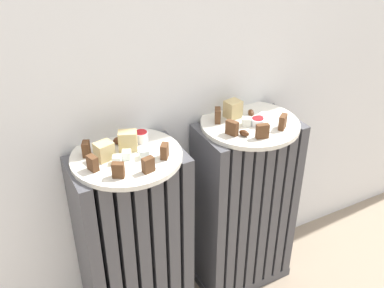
{
  "coord_description": "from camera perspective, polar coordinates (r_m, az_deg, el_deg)",
  "views": [
    {
      "loc": [
        -0.46,
        -0.59,
        1.13
      ],
      "look_at": [
        0.0,
        0.28,
        0.54
      ],
      "focal_mm": 42.54,
      "sensor_mm": 36.0,
      "label": 1
    }
  ],
  "objects": [
    {
      "name": "dark_cake_slice_left_2",
      "position": [
        0.99,
        -9.23,
        -3.25
      ],
      "size": [
        0.03,
        0.03,
        0.04
      ],
      "primitive_type": "cube",
      "rotation": [
        0.0,
        0.0,
        -0.54
      ],
      "color": "#56351E",
      "rests_on": "plate_left"
    },
    {
      "name": "turkish_delight_right_1",
      "position": [
        1.22,
        8.92,
        3.31
      ],
      "size": [
        0.03,
        0.03,
        0.02
      ],
      "primitive_type": "cube",
      "rotation": [
        0.0,
        0.0,
        0.43
      ],
      "color": "white",
      "rests_on": "plate_right"
    },
    {
      "name": "dark_cake_slice_right_1",
      "position": [
        1.14,
        5.04,
        2.02
      ],
      "size": [
        0.03,
        0.03,
        0.04
      ],
      "primitive_type": "cube",
      "rotation": [
        0.0,
        0.0,
        -1.16
      ],
      "color": "#56351E",
      "rests_on": "plate_right"
    },
    {
      "name": "jam_bowl_right",
      "position": [
        1.2,
        8.23,
        2.84
      ],
      "size": [
        0.04,
        0.04,
        0.02
      ],
      "color": "white",
      "rests_on": "plate_right"
    },
    {
      "name": "fork",
      "position": [
        1.06,
        -5.87,
        -1.51
      ],
      "size": [
        0.02,
        0.1,
        0.0
      ],
      "color": "#B7B7BC",
      "rests_on": "plate_left"
    },
    {
      "name": "dark_cake_slice_left_0",
      "position": [
        1.08,
        -13.14,
        -0.59
      ],
      "size": [
        0.03,
        0.03,
        0.04
      ],
      "primitive_type": "cube",
      "rotation": [
        0.0,
        0.0,
        -2.01
      ],
      "color": "#56351E",
      "rests_on": "plate_left"
    },
    {
      "name": "turkish_delight_left_2",
      "position": [
        1.05,
        -6.0,
        -1.21
      ],
      "size": [
        0.02,
        0.02,
        0.02
      ],
      "primitive_type": "cube",
      "rotation": [
        0.0,
        0.0,
        1.37
      ],
      "color": "white",
      "rests_on": "plate_left"
    },
    {
      "name": "medjool_date_left_0",
      "position": [
        1.12,
        -9.3,
        0.43
      ],
      "size": [
        0.03,
        0.02,
        0.02
      ],
      "primitive_type": "ellipsoid",
      "rotation": [
        0.0,
        0.0,
        0.19
      ],
      "color": "#4C2814",
      "rests_on": "plate_left"
    },
    {
      "name": "radiator_left",
      "position": [
        1.26,
        -7.22,
        -12.67
      ],
      "size": [
        0.29,
        0.16,
        0.55
      ],
      "color": "#47474C",
      "rests_on": "ground_plane"
    },
    {
      "name": "dark_cake_slice_right_3",
      "position": [
        1.19,
        11.31,
        2.73
      ],
      "size": [
        0.03,
        0.03,
        0.04
      ],
      "primitive_type": "cube",
      "rotation": [
        0.0,
        0.0,
        0.66
      ],
      "color": "#56351E",
      "rests_on": "plate_right"
    },
    {
      "name": "medjool_date_right_0",
      "position": [
        1.14,
        6.56,
        1.36
      ],
      "size": [
        0.03,
        0.03,
        0.02
      ],
      "primitive_type": "ellipsoid",
      "rotation": [
        0.0,
        0.0,
        2.03
      ],
      "color": "#4C2814",
      "rests_on": "plate_right"
    },
    {
      "name": "turkish_delight_right_0",
      "position": [
        1.19,
        6.83,
        2.8
      ],
      "size": [
        0.03,
        0.03,
        0.02
      ],
      "primitive_type": "cube",
      "rotation": [
        0.0,
        0.0,
        1.07
      ],
      "color": "white",
      "rests_on": "plate_right"
    },
    {
      "name": "dark_cake_slice_right_0",
      "position": [
        1.2,
        3.24,
        3.61
      ],
      "size": [
        0.03,
        0.03,
        0.04
      ],
      "primitive_type": "cube",
      "rotation": [
        0.0,
        0.0,
        -2.07
      ],
      "color": "#56351E",
      "rests_on": "plate_right"
    },
    {
      "name": "turkish_delight_left_1",
      "position": [
        1.04,
        -9.38,
        -1.95
      ],
      "size": [
        0.03,
        0.03,
        0.02
      ],
      "primitive_type": "cube",
      "rotation": [
        0.0,
        0.0,
        1.11
      ],
      "color": "white",
      "rests_on": "plate_left"
    },
    {
      "name": "dark_cake_slice_left_1",
      "position": [
        1.02,
        -12.36,
        -2.37
      ],
      "size": [
        0.02,
        0.03,
        0.04
      ],
      "primitive_type": "cube",
      "rotation": [
        0.0,
        0.0,
        -1.27
      ],
      "color": "#56351E",
      "rests_on": "plate_left"
    },
    {
      "name": "marble_cake_slice_left_1",
      "position": [
        1.06,
        -10.95,
        -0.87
      ],
      "size": [
        0.05,
        0.04,
        0.04
      ],
      "primitive_type": "cube",
      "rotation": [
        0.0,
        0.0,
        0.24
      ],
      "color": "tan",
      "rests_on": "plate_left"
    },
    {
      "name": "jam_bowl_left",
      "position": [
        1.12,
        -6.4,
        1.01
      ],
      "size": [
        0.04,
        0.04,
        0.03
      ],
      "color": "white",
      "rests_on": "plate_left"
    },
    {
      "name": "plate_left",
      "position": [
        1.08,
        -8.21,
        -1.57
      ],
      "size": [
        0.26,
        0.26,
        0.01
      ],
      "primitive_type": "cylinder",
      "color": "silver",
      "rests_on": "radiator_left"
    },
    {
      "name": "marble_cake_slice_left_0",
      "position": [
        1.08,
        -8.04,
        0.43
      ],
      "size": [
        0.05,
        0.04,
        0.05
      ],
      "primitive_type": "cube",
      "rotation": [
        0.0,
        0.0,
        -0.39
      ],
      "color": "tan",
      "rests_on": "plate_left"
    },
    {
      "name": "dark_cake_slice_left_4",
      "position": [
        1.05,
        -3.47,
        -0.89
      ],
      "size": [
        0.03,
        0.03,
        0.04
      ],
      "primitive_type": "cube",
      "rotation": [
        0.0,
        0.0,
        0.94
      ],
      "color": "#56351E",
      "rests_on": "plate_left"
    },
    {
      "name": "dark_cake_slice_right_2",
      "position": [
        1.14,
        8.82,
        1.6
      ],
      "size": [
        0.03,
        0.02,
        0.04
      ],
      "primitive_type": "cube",
      "rotation": [
        0.0,
        0.0,
        -0.25
      ],
      "color": "#56351E",
      "rests_on": "plate_right"
    },
    {
      "name": "dark_cake_slice_left_3",
      "position": [
        1.0,
        -5.51,
        -2.62
      ],
      "size": [
        0.03,
        0.02,
        0.04
      ],
      "primitive_type": "cube",
      "rotation": [
        0.0,
        0.0,
        0.2
      ],
      "color": "#56351E",
      "rests_on": "plate_left"
    },
    {
      "name": "marble_cake_slice_right_0",
      "position": [
        1.23,
        5.16,
        4.39
      ],
      "size": [
        0.05,
        0.04,
        0.05
      ],
      "primitive_type": "cube",
      "rotation": [
        0.0,
        0.0,
        0.16
      ],
      "color": "tan",
      "rests_on": "plate_right"
    },
    {
      "name": "medjool_date_right_1",
      "position": [
        1.24,
        7.4,
        3.88
      ],
      "size": [
        0.03,
        0.03,
        0.02
      ],
      "primitive_type": "ellipsoid",
      "rotation": [
        0.0,
        0.0,
        1.06
      ],
      "color": "#4C2814",
      "rests_on": "plate_right"
    },
    {
      "name": "turkish_delight_left_0",
      "position": [
        1.06,
        -8.19,
        -1.34
      ],
      "size": [
        0.03,
        0.03,
        0.02
      ],
      "primitive_type": "cube",
      "rotation": [
        0.0,
        0.0,
        1.16
      ],
      "color": "white",
      "rests_on": "plate_left"
    },
    {
      "name": "radiator_right",
      "position": [
        1.38,
        6.49,
        -8.03
      ],
      "size": [
        0.29,
        0.16,
        0.55
      ],
      "color": "#47474C",
      "rests_on": "ground_plane"
    },
    {
      "name": "medjool_date_left_1",
      "position": [
        1.11,
        -11.47,
        -0.23
      ],
      "size": [
        0.03,
        0.02,
        0.01
      ],
      "primitive_type": "ellipsoid",
      "rotation": [
        0.0,
        0.0,
        3.02
      ],
      "color": "#4C2814",
      "rests_on": "plate_left"
    },
    {
      "name": "plate_right",
      "position": [
        1.22,
        7.27,
        2.52
      ],
      "size": [
        0.26,
        0.26,
        0.01
      ],
      "primitive_type": "cylinder",
      "color": "silver",
      "rests_on": "radiator_right"
    }
  ]
}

